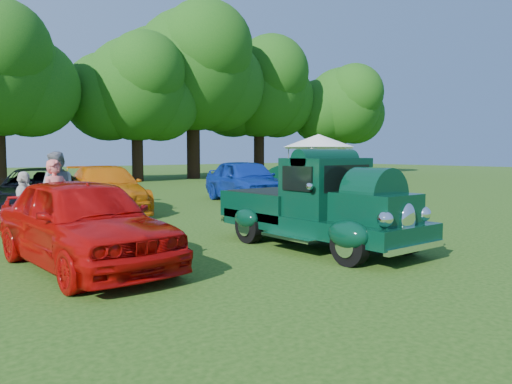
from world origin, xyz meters
TOP-DOWN VIEW (x-y plane):
  - ground at (0.00, 0.00)m, footprint 120.00×120.00m
  - hero_pickup at (0.96, -0.20)m, footprint 2.20×4.72m
  - red_convertible at (-3.46, 0.99)m, footprint 2.03×4.64m
  - back_car_black at (-2.33, 7.75)m, footprint 4.18×5.90m
  - back_car_orange at (-0.20, 8.19)m, footprint 3.12×5.52m
  - back_car_blue at (5.45, 8.11)m, footprint 3.14×5.27m
  - back_car_green at (10.37, 9.88)m, footprint 3.19×4.44m
  - spectator_pink at (-3.03, 3.86)m, footprint 0.76×0.61m
  - spectator_grey at (-2.49, 5.46)m, footprint 1.21×1.20m
  - spectator_white at (-3.71, 3.79)m, footprint 0.74×0.99m
  - canopy_tent at (13.60, 12.11)m, footprint 4.62×4.62m
  - tree_line at (0.97, 23.83)m, footprint 62.62×10.47m

SIDE VIEW (x-z plane):
  - ground at x=0.00m, z-range 0.00..0.00m
  - back_car_green at x=10.37m, z-range 0.00..1.39m
  - back_car_black at x=-2.33m, z-range 0.00..1.49m
  - back_car_orange at x=-0.20m, z-range 0.00..1.51m
  - red_convertible at x=-3.46m, z-range 0.00..1.56m
  - spectator_white at x=-3.71m, z-range 0.00..1.56m
  - hero_pickup at x=0.96m, z-range -0.12..1.72m
  - back_car_blue at x=5.45m, z-range 0.00..1.68m
  - spectator_pink at x=-3.03m, z-range 0.00..1.80m
  - spectator_grey at x=-2.49m, z-range 0.00..1.97m
  - canopy_tent at x=13.60m, z-range 1.08..4.03m
  - tree_line at x=0.97m, z-range 0.76..13.04m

